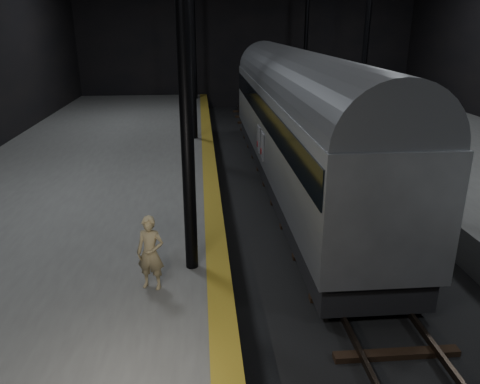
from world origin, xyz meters
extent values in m
plane|color=black|center=(0.00, 0.00, 0.00)|extent=(44.00, 44.00, 0.00)
cube|color=#4F4F4D|center=(-7.50, 0.00, 0.50)|extent=(9.00, 43.80, 1.00)
cube|color=olive|center=(-3.25, 0.00, 1.00)|extent=(0.50, 43.80, 0.01)
cube|color=#3F3328|center=(-0.72, 0.00, 0.17)|extent=(0.08, 43.00, 0.14)
cube|color=#3F3328|center=(0.72, 0.00, 0.17)|extent=(0.08, 43.00, 0.14)
cube|color=black|center=(0.00, 0.00, 0.06)|extent=(2.40, 42.00, 0.12)
cylinder|color=black|center=(-3.80, -4.00, 6.00)|extent=(0.26, 0.26, 10.00)
cylinder|color=black|center=(-3.80, 8.00, 6.00)|extent=(0.26, 0.26, 10.00)
cylinder|color=black|center=(3.80, 8.00, 6.00)|extent=(0.26, 0.26, 10.00)
cylinder|color=black|center=(-3.80, 20.00, 6.00)|extent=(0.26, 0.26, 10.00)
cylinder|color=black|center=(3.80, 20.00, 6.00)|extent=(0.26, 0.26, 10.00)
cube|color=#919498|center=(0.00, 4.01, 2.35)|extent=(2.67, 18.42, 2.76)
cube|color=black|center=(0.00, 4.01, 0.62)|extent=(2.44, 18.05, 0.78)
cube|color=black|center=(0.00, 4.01, 2.99)|extent=(2.73, 18.15, 0.83)
cylinder|color=slate|center=(0.00, 4.01, 3.73)|extent=(2.62, 18.24, 2.62)
cube|color=black|center=(0.00, -2.44, 0.28)|extent=(1.66, 2.03, 0.32)
cube|color=black|center=(0.00, 10.46, 0.28)|extent=(1.66, 2.03, 0.32)
cube|color=silver|center=(-1.37, 3.09, 1.80)|extent=(0.04, 0.69, 0.97)
cube|color=silver|center=(-1.37, 4.19, 1.80)|extent=(0.04, 0.69, 0.97)
cylinder|color=maroon|center=(-1.39, 3.25, 1.57)|extent=(0.03, 0.24, 0.24)
cylinder|color=maroon|center=(-1.39, 4.36, 1.57)|extent=(0.03, 0.24, 0.24)
imported|color=tan|center=(-4.56, -4.77, 1.75)|extent=(0.62, 0.49, 1.49)
camera|label=1|loc=(-3.54, -12.92, 5.88)|focal=35.00mm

